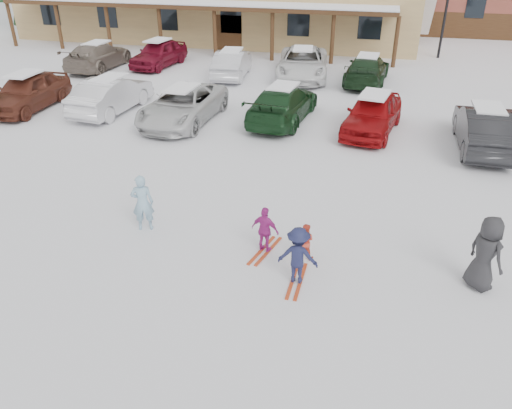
% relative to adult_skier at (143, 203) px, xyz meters
% --- Properties ---
extents(ground, '(160.00, 160.00, 0.00)m').
position_rel_adult_skier_xyz_m(ground, '(2.67, -0.77, -0.78)').
color(ground, white).
rests_on(ground, ground).
extents(adult_skier, '(0.66, 0.55, 1.56)m').
position_rel_adult_skier_xyz_m(adult_skier, '(0.00, 0.00, 0.00)').
color(adult_skier, '#87AFC5').
rests_on(adult_skier, ground).
extents(toddler_red, '(0.45, 0.35, 0.93)m').
position_rel_adult_skier_xyz_m(toddler_red, '(4.30, -0.31, -0.31)').
color(toddler_red, '#D1402B').
rests_on(toddler_red, ground).
extents(child_navy, '(0.91, 0.53, 1.39)m').
position_rel_adult_skier_xyz_m(child_navy, '(4.29, -1.28, -0.09)').
color(child_navy, '#1A1D40').
rests_on(child_navy, ground).
extents(skis_child_navy, '(0.22, 1.40, 0.03)m').
position_rel_adult_skier_xyz_m(skis_child_navy, '(4.29, -1.28, -0.77)').
color(skis_child_navy, '#B13A19').
rests_on(skis_child_navy, ground).
extents(child_magenta, '(0.77, 0.46, 1.22)m').
position_rel_adult_skier_xyz_m(child_magenta, '(3.32, -0.28, -0.17)').
color(child_magenta, '#AB2684').
rests_on(child_magenta, ground).
extents(skis_child_magenta, '(0.53, 1.41, 0.03)m').
position_rel_adult_skier_xyz_m(skis_child_magenta, '(3.32, -0.28, -0.77)').
color(skis_child_magenta, '#B13A19').
rests_on(skis_child_magenta, ground).
extents(bystander_dark, '(0.97, 1.02, 1.76)m').
position_rel_adult_skier_xyz_m(bystander_dark, '(8.23, -0.49, 0.10)').
color(bystander_dark, '#272628').
rests_on(bystander_dark, ground).
extents(parked_car_0, '(1.91, 4.63, 1.57)m').
position_rel_adult_skier_xyz_m(parked_car_0, '(-9.30, 8.18, 0.00)').
color(parked_car_0, '#5E2A1D').
rests_on(parked_car_0, ground).
extents(parked_car_1, '(1.95, 4.68, 1.51)m').
position_rel_adult_skier_xyz_m(parked_car_1, '(-5.56, 8.71, -0.03)').
color(parked_car_1, silver).
rests_on(parked_car_1, ground).
extents(parked_car_2, '(2.63, 5.25, 1.43)m').
position_rel_adult_skier_xyz_m(parked_car_2, '(-2.08, 8.22, -0.07)').
color(parked_car_2, silver).
rests_on(parked_car_2, ground).
extents(parked_car_3, '(2.51, 5.18, 1.45)m').
position_rel_adult_skier_xyz_m(parked_car_3, '(1.85, 9.33, -0.05)').
color(parked_car_3, '#15361A').
rests_on(parked_car_3, ground).
extents(parked_car_4, '(2.50, 4.66, 1.51)m').
position_rel_adult_skier_xyz_m(parked_car_4, '(5.49, 8.86, -0.03)').
color(parked_car_4, '#990C0F').
rests_on(parked_car_4, ground).
extents(parked_car_5, '(1.66, 4.70, 1.55)m').
position_rel_adult_skier_xyz_m(parked_car_5, '(9.42, 8.06, -0.01)').
color(parked_car_5, black).
rests_on(parked_car_5, ground).
extents(parked_car_7, '(2.11, 5.04, 1.46)m').
position_rel_adult_skier_xyz_m(parked_car_7, '(-10.07, 15.60, -0.05)').
color(parked_car_7, '#786A5D').
rests_on(parked_car_7, ground).
extents(parked_car_8, '(2.31, 4.58, 1.50)m').
position_rel_adult_skier_xyz_m(parked_car_8, '(-6.95, 16.93, -0.03)').
color(parked_car_8, maroon).
rests_on(parked_car_8, ground).
extents(parked_car_9, '(1.95, 4.48, 1.43)m').
position_rel_adult_skier_xyz_m(parked_car_9, '(-2.16, 15.60, -0.06)').
color(parked_car_9, silver).
rests_on(parked_car_9, ground).
extents(parked_car_10, '(3.21, 5.84, 1.55)m').
position_rel_adult_skier_xyz_m(parked_car_10, '(1.53, 16.36, -0.01)').
color(parked_car_10, white).
rests_on(parked_car_10, ground).
extents(parked_car_11, '(2.31, 5.00, 1.41)m').
position_rel_adult_skier_xyz_m(parked_car_11, '(4.92, 16.06, -0.07)').
color(parked_car_11, black).
rests_on(parked_car_11, ground).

